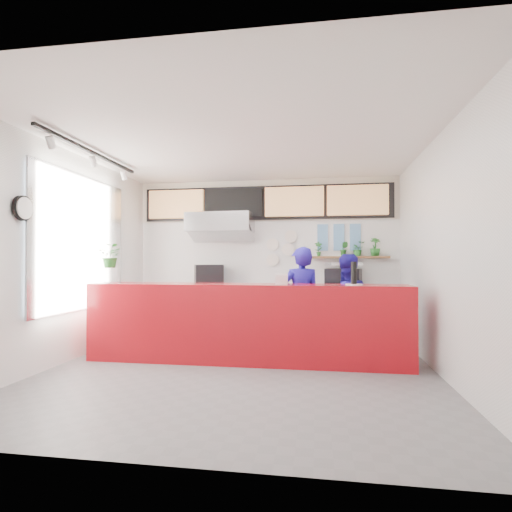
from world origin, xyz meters
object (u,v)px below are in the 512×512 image
Objects in this scene: service_counter at (246,323)px; panini_oven at (209,277)px; staff_right at (346,306)px; staff_center at (301,301)px; pepper_mill at (354,273)px; espresso_machine at (343,280)px.

service_counter is 2.16m from panini_oven.
staff_right is (2.46, -1.31, -0.37)m from panini_oven.
staff_right is at bearing -48.97° from panini_oven.
staff_right is (1.42, 0.49, 0.21)m from service_counter.
staff_center is (0.76, 0.51, 0.27)m from service_counter.
staff_right is 0.76m from pepper_mill.
panini_oven is 2.51m from espresso_machine.
staff_center is at bearing 34.17° from service_counter.
service_counter is 7.41× the size of espresso_machine.
pepper_mill is at bearing -77.17° from espresso_machine.
pepper_mill is at bearing -57.50° from panini_oven.
espresso_machine is 0.37× the size of staff_center.
pepper_mill reaches higher than service_counter.
espresso_machine is at bearing -135.92° from staff_center.
pepper_mill is at bearing 123.86° from staff_center.
service_counter is 2.38m from espresso_machine.
espresso_machine is (2.51, 0.00, -0.04)m from panini_oven.
staff_center is at bearing 140.98° from pepper_mill.
service_counter is at bearing 177.10° from pepper_mill.
pepper_mill is at bearing -2.90° from service_counter.
pepper_mill is (1.48, -0.08, 0.72)m from service_counter.
staff_right is at bearing 19.00° from service_counter.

